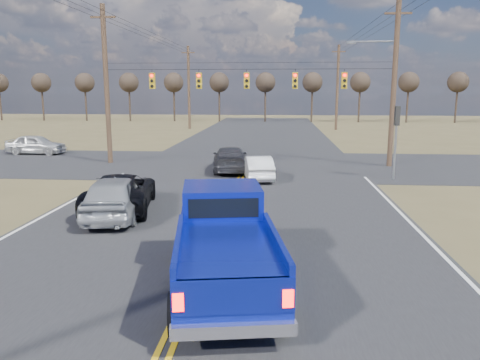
# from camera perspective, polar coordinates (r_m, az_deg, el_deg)

# --- Properties ---
(ground) EXTENTS (160.00, 160.00, 0.00)m
(ground) POSITION_cam_1_polar(r_m,az_deg,el_deg) (12.77, -4.77, -10.79)
(ground) COLOR brown
(ground) RESTS_ON ground
(road_main) EXTENTS (14.00, 120.00, 0.02)m
(road_main) POSITION_cam_1_polar(r_m,az_deg,el_deg) (22.30, -0.60, -1.32)
(road_main) COLOR #28282B
(road_main) RESTS_ON ground
(road_cross) EXTENTS (120.00, 12.00, 0.02)m
(road_cross) POSITION_cam_1_polar(r_m,az_deg,el_deg) (30.14, 0.79, 1.88)
(road_cross) COLOR #28282B
(road_cross) RESTS_ON ground
(signal_gantry) EXTENTS (19.60, 4.83, 10.00)m
(signal_gantry) POSITION_cam_1_polar(r_m,az_deg,el_deg) (29.53, 1.78, 11.56)
(signal_gantry) COLOR #473323
(signal_gantry) RESTS_ON ground
(utility_poles) EXTENTS (19.60, 58.32, 10.00)m
(utility_poles) POSITION_cam_1_polar(r_m,az_deg,el_deg) (28.78, 0.68, 11.91)
(utility_poles) COLOR #473323
(utility_poles) RESTS_ON ground
(treeline) EXTENTS (87.00, 117.80, 7.40)m
(treeline) POSITION_cam_1_polar(r_m,az_deg,el_deg) (38.73, 1.73, 12.34)
(treeline) COLOR #33261C
(treeline) RESTS_ON ground
(pickup_truck) EXTENTS (3.17, 6.28, 2.25)m
(pickup_truck) POSITION_cam_1_polar(r_m,az_deg,el_deg) (11.28, -1.88, -7.82)
(pickup_truck) COLOR black
(pickup_truck) RESTS_ON ground
(silver_suv) EXTENTS (2.67, 5.02, 1.63)m
(silver_suv) POSITION_cam_1_polar(r_m,az_deg,el_deg) (18.10, -15.05, -1.93)
(silver_suv) COLOR #A1A4A9
(silver_suv) RESTS_ON ground
(black_suv) EXTENTS (3.28, 5.60, 1.46)m
(black_suv) POSITION_cam_1_polar(r_m,az_deg,el_deg) (19.26, -14.38, -1.39)
(black_suv) COLOR black
(black_suv) RESTS_ON ground
(white_car_queue) EXTENTS (1.97, 4.06, 1.28)m
(white_car_queue) POSITION_cam_1_polar(r_m,az_deg,el_deg) (25.08, 2.18, 1.53)
(white_car_queue) COLOR white
(white_car_queue) RESTS_ON ground
(dgrey_car_queue) EXTENTS (2.59, 5.17, 1.44)m
(dgrey_car_queue) POSITION_cam_1_polar(r_m,az_deg,el_deg) (27.64, -1.21, 2.57)
(dgrey_car_queue) COLOR #36363B
(dgrey_car_queue) RESTS_ON ground
(cross_car_west) EXTENTS (1.88, 4.38, 1.47)m
(cross_car_west) POSITION_cam_1_polar(r_m,az_deg,el_deg) (38.21, -23.61, 4.00)
(cross_car_west) COLOR #BABABA
(cross_car_west) RESTS_ON ground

